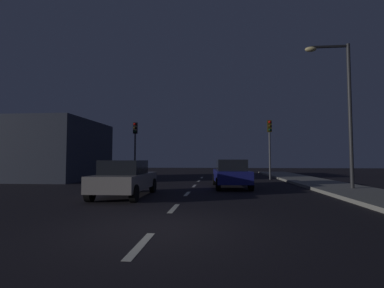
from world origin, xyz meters
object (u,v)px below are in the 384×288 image
(traffic_signal_right, at_px, (270,138))
(street_lamp_right, at_px, (342,101))
(car_adjacent_lane, at_px, (125,178))
(traffic_signal_left, at_px, (135,139))
(car_stopped_ahead, at_px, (231,173))

(traffic_signal_right, height_order, street_lamp_right, street_lamp_right)
(car_adjacent_lane, bearing_deg, traffic_signal_left, 104.73)
(car_adjacent_lane, bearing_deg, street_lamp_right, 16.60)
(traffic_signal_left, height_order, car_stopped_ahead, traffic_signal_left)
(traffic_signal_left, height_order, street_lamp_right, street_lamp_right)
(street_lamp_right, bearing_deg, traffic_signal_left, 148.59)
(traffic_signal_right, xyz_separation_m, street_lamp_right, (2.13, -7.76, 1.16))
(street_lamp_right, bearing_deg, car_adjacent_lane, -163.40)
(traffic_signal_right, bearing_deg, car_stopped_ahead, -116.76)
(car_stopped_ahead, distance_m, street_lamp_right, 6.61)
(traffic_signal_right, xyz_separation_m, car_adjacent_lane, (-7.76, -10.70, -2.45))
(car_adjacent_lane, xyz_separation_m, street_lamp_right, (9.89, 2.95, 3.62))
(street_lamp_right, bearing_deg, car_stopped_ahead, 166.63)
(traffic_signal_left, height_order, traffic_signal_right, traffic_signal_right)
(car_stopped_ahead, height_order, car_adjacent_lane, car_stopped_ahead)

